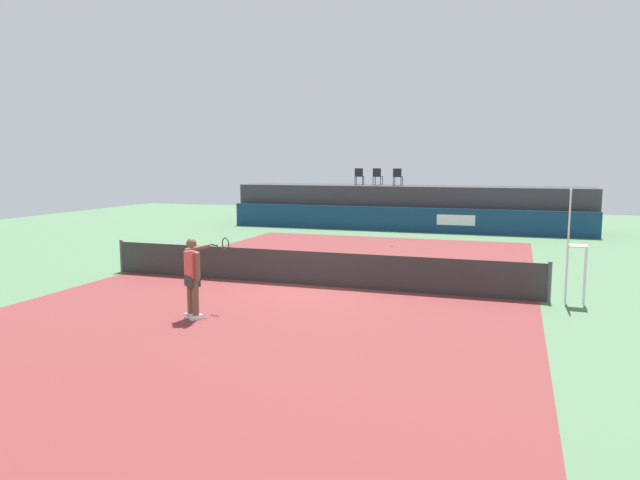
# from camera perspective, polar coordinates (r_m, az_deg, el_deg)

# --- Properties ---
(ground_plane) EXTENTS (48.00, 48.00, 0.00)m
(ground_plane) POSITION_cam_1_polar(r_m,az_deg,el_deg) (19.02, 2.01, -2.66)
(ground_plane) COLOR #4C704C
(court_inner) EXTENTS (12.00, 22.00, 0.00)m
(court_inner) POSITION_cam_1_polar(r_m,az_deg,el_deg) (16.22, -1.05, -4.43)
(court_inner) COLOR maroon
(court_inner) RESTS_ON ground
(sponsor_wall) EXTENTS (18.00, 0.22, 1.20)m
(sponsor_wall) POSITION_cam_1_polar(r_m,az_deg,el_deg) (29.07, 8.00, 2.01)
(sponsor_wall) COLOR navy
(sponsor_wall) RESTS_ON ground
(spectator_platform) EXTENTS (18.00, 2.80, 2.20)m
(spectator_platform) POSITION_cam_1_polar(r_m,az_deg,el_deg) (30.79, 8.62, 3.24)
(spectator_platform) COLOR #38383D
(spectator_platform) RESTS_ON ground
(spectator_chair_far_left) EXTENTS (0.48, 0.48, 0.89)m
(spectator_chair_far_left) POSITION_cam_1_polar(r_m,az_deg,el_deg) (31.33, 3.86, 6.30)
(spectator_chair_far_left) COLOR #1E232D
(spectator_chair_far_left) RESTS_ON spectator_platform
(spectator_chair_left) EXTENTS (0.46, 0.46, 0.89)m
(spectator_chair_left) POSITION_cam_1_polar(r_m,az_deg,el_deg) (31.14, 5.65, 6.27)
(spectator_chair_left) COLOR #1E232D
(spectator_chair_left) RESTS_ON spectator_platform
(spectator_chair_center) EXTENTS (0.44, 0.44, 0.89)m
(spectator_chair_center) POSITION_cam_1_polar(r_m,az_deg,el_deg) (30.55, 7.61, 6.22)
(spectator_chair_center) COLOR #1E232D
(spectator_chair_center) RESTS_ON spectator_platform
(umpire_chair) EXTENTS (0.46, 0.46, 2.76)m
(umpire_chair) POSITION_cam_1_polar(r_m,az_deg,el_deg) (15.10, 23.51, 0.14)
(umpire_chair) COLOR white
(umpire_chair) RESTS_ON ground
(tennis_net) EXTENTS (12.40, 0.02, 0.95)m
(tennis_net) POSITION_cam_1_polar(r_m,az_deg,el_deg) (16.13, -1.05, -2.79)
(tennis_net) COLOR #2D2D2D
(tennis_net) RESTS_ON ground
(net_post_near) EXTENTS (0.10, 0.10, 1.00)m
(net_post_near) POSITION_cam_1_polar(r_m,az_deg,el_deg) (19.11, -18.84, -1.50)
(net_post_near) COLOR #4C4C51
(net_post_near) RESTS_ON ground
(net_post_far) EXTENTS (0.10, 0.10, 1.00)m
(net_post_far) POSITION_cam_1_polar(r_m,az_deg,el_deg) (15.23, 21.53, -3.85)
(net_post_far) COLOR #4C4C51
(net_post_far) RESTS_ON ground
(tennis_player) EXTENTS (0.71, 1.26, 1.77)m
(tennis_player) POSITION_cam_1_polar(r_m,az_deg,el_deg) (12.92, -12.28, -3.38)
(tennis_player) COLOR white
(tennis_player) RESTS_ON court_inner
(tennis_ball) EXTENTS (0.07, 0.07, 0.07)m
(tennis_ball) POSITION_cam_1_polar(r_m,az_deg,el_deg) (23.83, 7.04, -0.54)
(tennis_ball) COLOR #D8EA33
(tennis_ball) RESTS_ON court_inner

